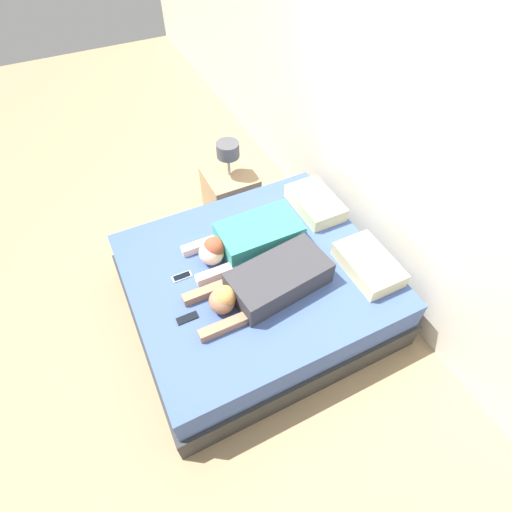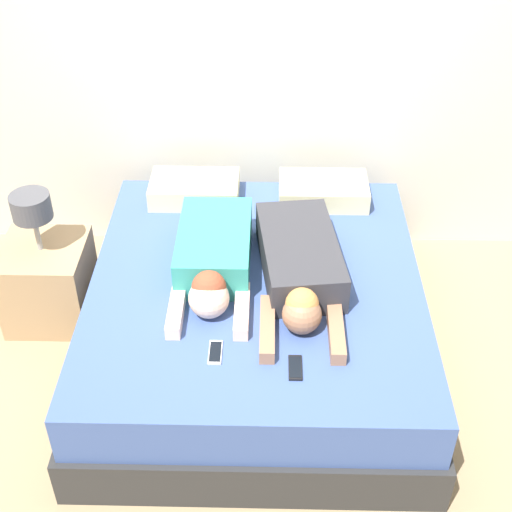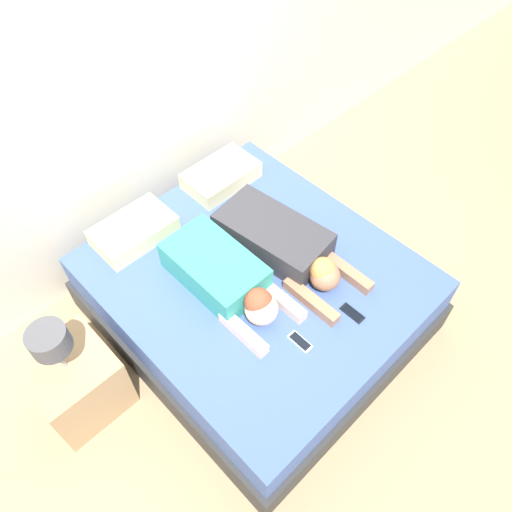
# 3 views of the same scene
# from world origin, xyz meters

# --- Properties ---
(ground_plane) EXTENTS (12.00, 12.00, 0.00)m
(ground_plane) POSITION_xyz_m (0.00, 0.00, 0.00)
(ground_plane) COLOR #9E8460
(wall_back) EXTENTS (12.00, 0.06, 2.60)m
(wall_back) POSITION_xyz_m (0.00, 1.14, 1.30)
(wall_back) COLOR beige
(wall_back) RESTS_ON ground_plane
(bed) EXTENTS (1.77, 1.98, 0.54)m
(bed) POSITION_xyz_m (0.00, 0.00, 0.27)
(bed) COLOR #2D2D2D
(bed) RESTS_ON ground_plane
(pillow_head_left) EXTENTS (0.53, 0.33, 0.13)m
(pillow_head_left) POSITION_xyz_m (-0.39, 0.76, 0.60)
(pillow_head_left) COLOR beige
(pillow_head_left) RESTS_ON bed
(pillow_head_right) EXTENTS (0.53, 0.33, 0.13)m
(pillow_head_right) POSITION_xyz_m (0.39, 0.76, 0.60)
(pillow_head_right) COLOR beige
(pillow_head_right) RESTS_ON bed
(person_left) EXTENTS (0.39, 0.92, 0.23)m
(person_left) POSITION_xyz_m (-0.22, 0.04, 0.64)
(person_left) COLOR teal
(person_left) RESTS_ON bed
(person_right) EXTENTS (0.47, 1.07, 0.22)m
(person_right) POSITION_xyz_m (0.22, -0.02, 0.64)
(person_right) COLOR #333338
(person_right) RESTS_ON bed
(cell_phone_left) EXTENTS (0.06, 0.15, 0.01)m
(cell_phone_left) POSITION_xyz_m (-0.17, -0.54, 0.55)
(cell_phone_left) COLOR silver
(cell_phone_left) RESTS_ON bed
(cell_phone_right) EXTENTS (0.06, 0.15, 0.01)m
(cell_phone_right) POSITION_xyz_m (0.19, -0.63, 0.55)
(cell_phone_right) COLOR black
(cell_phone_right) RESTS_ON bed
(nightstand) EXTENTS (0.47, 0.47, 0.84)m
(nightstand) POSITION_xyz_m (-1.21, 0.30, 0.27)
(nightstand) COLOR tan
(nightstand) RESTS_ON ground_plane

